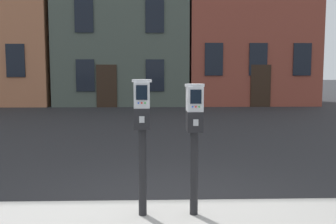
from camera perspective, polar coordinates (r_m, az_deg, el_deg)
name	(u,v)px	position (r m, az deg, el deg)	size (l,w,h in m)	color
ground_plane	(174,217)	(4.77, 0.83, -15.36)	(160.00, 160.00, 0.00)	#28282B
parking_meter_near_kerb	(142,123)	(4.18, -3.89, -1.58)	(0.22, 0.25, 1.52)	black
parking_meter_twin_adjacent	(194,125)	(4.20, 3.96, -2.00)	(0.22, 0.25, 1.47)	black
townhouse_orange_brick	(125,2)	(22.74, -6.46, 16.02)	(6.82, 7.00, 11.41)	#4C564C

